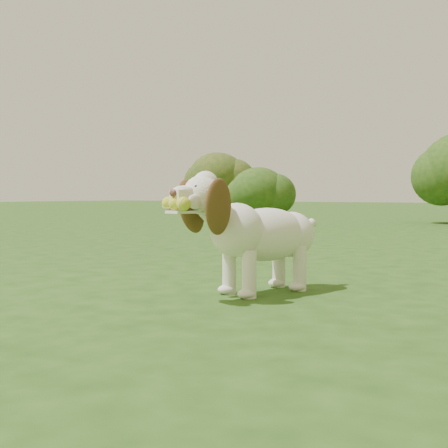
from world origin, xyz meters
The scene contains 4 objects.
ground centered at (0.00, 0.00, 0.00)m, with size 80.00×80.00×0.00m, color #214413.
dog centered at (-0.36, -0.34, 0.39)m, with size 0.62×1.10×0.73m.
shrub_a centered at (-4.09, 6.19, 0.66)m, with size 1.09×1.09×1.13m.
shrub_g centered at (-9.42, 12.64, 1.20)m, with size 1.97×1.97×2.04m.
Camera 1 is at (1.34, -3.25, 0.60)m, focal length 45.00 mm.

